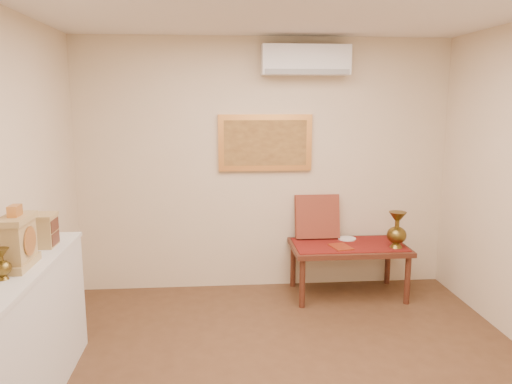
{
  "coord_description": "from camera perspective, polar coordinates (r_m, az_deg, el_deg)",
  "views": [
    {
      "loc": [
        -0.54,
        -3.07,
        2.04
      ],
      "look_at": [
        -0.19,
        1.15,
        1.27
      ],
      "focal_mm": 35.0,
      "sensor_mm": 36.0,
      "label": 1
    }
  ],
  "objects": [
    {
      "name": "wall_back",
      "position": [
        5.39,
        1.02,
        3.02
      ],
      "size": [
        4.0,
        0.02,
        2.7
      ],
      "primitive_type": "cube",
      "color": "beige",
      "rests_on": "ground"
    },
    {
      "name": "brass_urn_small",
      "position": [
        3.38,
        -27.1,
        -6.92
      ],
      "size": [
        0.11,
        0.11,
        0.25
      ],
      "primitive_type": null,
      "color": "brown",
      "rests_on": "display_ledge"
    },
    {
      "name": "table_cloth",
      "position": [
        5.36,
        10.54,
        -5.92
      ],
      "size": [
        1.14,
        0.59,
        0.01
      ],
      "primitive_type": "cube",
      "color": "maroon",
      "rests_on": "low_table"
    },
    {
      "name": "brass_urn_tall",
      "position": [
        5.3,
        15.82,
        -3.74
      ],
      "size": [
        0.2,
        0.2,
        0.45
      ],
      "primitive_type": null,
      "color": "brown",
      "rests_on": "table_cloth"
    },
    {
      "name": "plate",
      "position": [
        5.54,
        10.35,
        -5.26
      ],
      "size": [
        0.19,
        0.19,
        0.01
      ],
      "primitive_type": "cylinder",
      "color": "white",
      "rests_on": "table_cloth"
    },
    {
      "name": "menu",
      "position": [
        5.22,
        9.67,
        -6.2
      ],
      "size": [
        0.23,
        0.28,
        0.01
      ],
      "primitive_type": "cube",
      "rotation": [
        0.0,
        0.0,
        0.23
      ],
      "color": "maroon",
      "rests_on": "table_cloth"
    },
    {
      "name": "cushion",
      "position": [
        5.49,
        6.99,
        -2.79
      ],
      "size": [
        0.48,
        0.2,
        0.49
      ],
      "primitive_type": "cube",
      "rotation": [
        -0.21,
        0.0,
        0.0
      ],
      "color": "maroon",
      "rests_on": "table_cloth"
    },
    {
      "name": "display_ledge",
      "position": [
        3.67,
        -25.71,
        -15.7
      ],
      "size": [
        0.37,
        2.02,
        0.98
      ],
      "color": "silver",
      "rests_on": "floor"
    },
    {
      "name": "mantel_clock",
      "position": [
        3.56,
        -25.57,
        -5.09
      ],
      "size": [
        0.17,
        0.36,
        0.41
      ],
      "color": "tan",
      "rests_on": "display_ledge"
    },
    {
      "name": "wooden_chest",
      "position": [
        4.0,
        -23.01,
        -4.03
      ],
      "size": [
        0.16,
        0.21,
        0.24
      ],
      "color": "tan",
      "rests_on": "display_ledge"
    },
    {
      "name": "low_table",
      "position": [
        5.37,
        10.51,
        -6.63
      ],
      "size": [
        1.2,
        0.7,
        0.55
      ],
      "color": "#512518",
      "rests_on": "floor"
    },
    {
      "name": "painting",
      "position": [
        5.34,
        1.06,
        5.65
      ],
      "size": [
        1.0,
        0.06,
        0.6
      ],
      "color": "#DB8F46",
      "rests_on": "wall_back"
    },
    {
      "name": "ac_unit",
      "position": [
        5.29,
        5.67,
        14.75
      ],
      "size": [
        0.9,
        0.25,
        0.3
      ],
      "color": "silver",
      "rests_on": "wall_back"
    }
  ]
}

